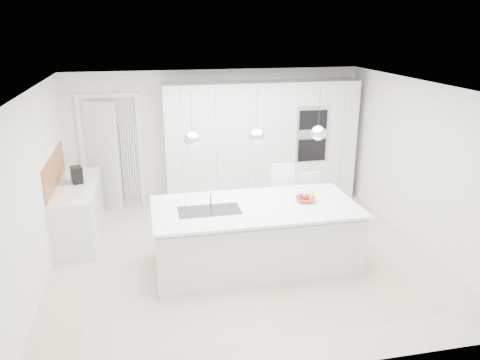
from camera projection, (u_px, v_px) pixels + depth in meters
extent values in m
plane|color=beige|center=(244.00, 256.00, 6.98)|extent=(5.50, 5.50, 0.00)
plane|color=white|center=(216.00, 136.00, 8.90)|extent=(5.50, 0.00, 5.50)
plane|color=white|center=(37.00, 190.00, 6.05)|extent=(0.00, 5.00, 5.00)
plane|color=white|center=(245.00, 87.00, 6.18)|extent=(5.50, 5.50, 0.00)
cube|color=silver|center=(261.00, 143.00, 8.81)|extent=(3.60, 0.60, 2.30)
cube|color=white|center=(98.00, 156.00, 8.48)|extent=(0.76, 0.38, 2.00)
cube|color=silver|center=(79.00, 212.00, 7.48)|extent=(0.60, 1.80, 0.86)
cube|color=white|center=(76.00, 186.00, 7.34)|extent=(0.62, 1.82, 0.04)
cube|color=#AE683F|center=(54.00, 170.00, 7.20)|extent=(0.02, 1.80, 0.50)
cube|color=silver|center=(256.00, 238.00, 6.59)|extent=(2.80, 1.20, 0.86)
cube|color=white|center=(255.00, 207.00, 6.49)|extent=(2.84, 1.40, 0.04)
cylinder|color=white|center=(211.00, 195.00, 6.46)|extent=(0.02, 0.02, 0.30)
sphere|color=white|center=(192.00, 139.00, 5.95)|extent=(0.20, 0.20, 0.20)
sphere|color=white|center=(257.00, 136.00, 6.12)|extent=(0.20, 0.20, 0.20)
sphere|color=white|center=(318.00, 133.00, 6.28)|extent=(0.20, 0.20, 0.20)
imported|color=#AE683F|center=(305.00, 199.00, 6.62)|extent=(0.34, 0.34, 0.07)
cube|color=black|center=(77.00, 175.00, 7.37)|extent=(0.22, 0.27, 0.26)
sphere|color=#C20109|center=(306.00, 198.00, 6.56)|extent=(0.09, 0.09, 0.09)
sphere|color=#C20109|center=(303.00, 196.00, 6.65)|extent=(0.08, 0.08, 0.08)
torus|color=yellow|center=(309.00, 195.00, 6.58)|extent=(0.22, 0.16, 0.20)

